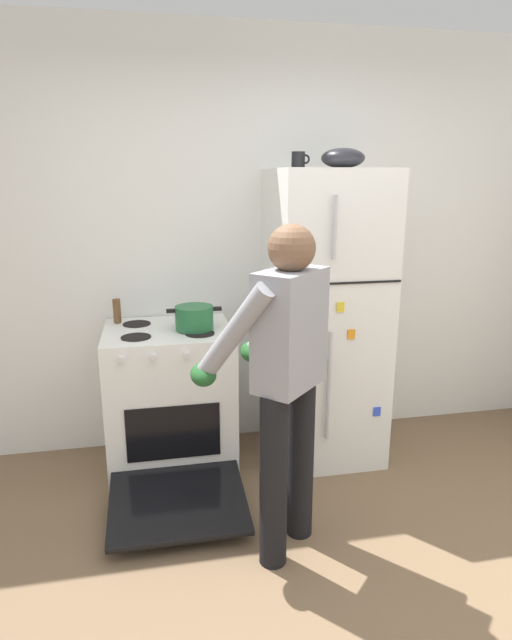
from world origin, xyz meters
The scene contains 8 objects.
kitchen_wall_back centered at (0.00, 1.95, 1.35)m, with size 6.00×0.10×2.70m, color white.
refrigerator centered at (0.42, 1.57, 0.92)m, with size 0.68×0.72×1.84m.
stove_range centered at (-0.57, 1.55, 0.44)m, with size 0.76×1.22×0.91m.
person_cook centered at (-0.07, 0.68, 0.95)m, with size 0.64×0.67×1.60m.
red_pot centered at (-0.41, 1.52, 0.98)m, with size 0.33×0.23×0.14m.
coffee_mug centered at (0.24, 1.62, 1.89)m, with size 0.11×0.08×0.10m.
pepper_mill centered at (-0.87, 1.77, 0.98)m, with size 0.05×0.05×0.15m, color brown.
mixing_bowl centered at (0.50, 1.57, 1.90)m, with size 0.26×0.26×0.12m, color black.
Camera 1 is at (-0.65, -1.57, 1.79)m, focal length 30.02 mm.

